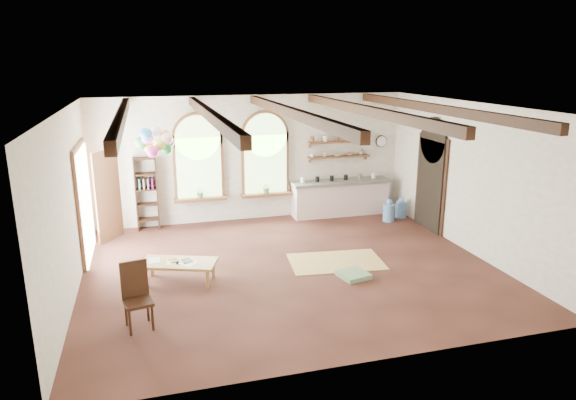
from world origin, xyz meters
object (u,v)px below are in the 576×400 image
object	(u,v)px
coffee_table	(178,264)
side_chair	(138,309)
kitchen_counter	(340,197)
balloon_cluster	(156,141)

from	to	relation	value
coffee_table	side_chair	xyz separation A→B (m)	(-0.72, -1.58, -0.05)
kitchen_counter	side_chair	distance (m)	7.13
kitchen_counter	balloon_cluster	bearing A→B (deg)	-167.67
kitchen_counter	coffee_table	distance (m)	5.57
coffee_table	balloon_cluster	world-z (taller)	balloon_cluster
kitchen_counter	balloon_cluster	xyz separation A→B (m)	(-4.71, -1.03, 1.86)
balloon_cluster	kitchen_counter	bearing A→B (deg)	12.33
side_chair	balloon_cluster	world-z (taller)	balloon_cluster
coffee_table	side_chair	bearing A→B (deg)	-114.40
coffee_table	side_chair	size ratio (longest dim) A/B	1.45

